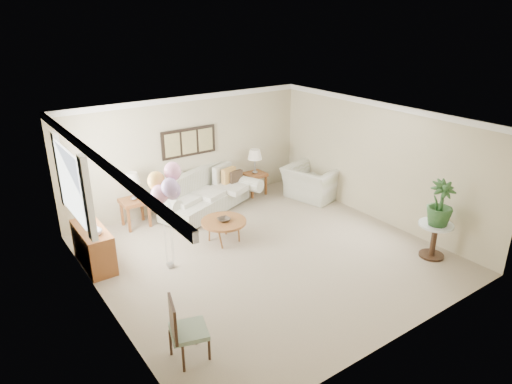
% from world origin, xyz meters
% --- Properties ---
extents(ground_plane, '(6.00, 6.00, 0.00)m').
position_xyz_m(ground_plane, '(0.00, 0.00, 0.00)').
color(ground_plane, tan).
extents(room_shell, '(6.04, 6.04, 2.60)m').
position_xyz_m(room_shell, '(-0.11, 0.09, 1.63)').
color(room_shell, beige).
rests_on(room_shell, ground).
extents(wall_art_triptych, '(1.35, 0.06, 0.65)m').
position_xyz_m(wall_art_triptych, '(0.00, 2.96, 1.55)').
color(wall_art_triptych, black).
rests_on(wall_art_triptych, ground).
extents(sofa, '(2.81, 1.73, 0.92)m').
position_xyz_m(sofa, '(0.09, 2.51, 0.36)').
color(sofa, silver).
rests_on(sofa, ground).
extents(end_table_left, '(0.57, 0.52, 0.62)m').
position_xyz_m(end_table_left, '(-1.53, 2.62, 0.52)').
color(end_table_left, brown).
rests_on(end_table_left, ground).
extents(end_table_right, '(0.51, 0.47, 0.56)m').
position_xyz_m(end_table_right, '(1.62, 2.65, 0.47)').
color(end_table_right, brown).
rests_on(end_table_right, ground).
extents(lamp_left, '(0.34, 0.34, 0.60)m').
position_xyz_m(lamp_left, '(-1.53, 2.62, 1.08)').
color(lamp_left, gray).
rests_on(lamp_left, end_table_left).
extents(lamp_right, '(0.35, 0.35, 0.62)m').
position_xyz_m(lamp_right, '(1.62, 2.65, 1.03)').
color(lamp_right, gray).
rests_on(lamp_right, end_table_right).
extents(coffee_table, '(0.91, 0.91, 0.46)m').
position_xyz_m(coffee_table, '(-0.35, 0.93, 0.42)').
color(coffee_table, brown).
rests_on(coffee_table, ground).
extents(decor_bowl, '(0.25, 0.25, 0.06)m').
position_xyz_m(decor_bowl, '(-0.36, 0.90, 0.49)').
color(decor_bowl, '#31281E').
rests_on(decor_bowl, coffee_table).
extents(armchair, '(1.33, 1.45, 0.80)m').
position_xyz_m(armchair, '(2.62, 1.65, 0.40)').
color(armchair, silver).
rests_on(armchair, ground).
extents(side_table, '(0.63, 0.63, 0.68)m').
position_xyz_m(side_table, '(2.54, -1.86, 0.52)').
color(side_table, silver).
rests_on(side_table, ground).
extents(potted_plant, '(0.62, 0.62, 0.85)m').
position_xyz_m(potted_plant, '(2.52, -1.89, 1.11)').
color(potted_plant, '#1E4D20').
rests_on(potted_plant, side_table).
extents(accent_chair, '(0.59, 0.59, 0.97)m').
position_xyz_m(accent_chair, '(-2.53, -1.64, 0.50)').
color(accent_chair, gray).
rests_on(accent_chair, ground).
extents(credenza, '(0.46, 1.20, 0.74)m').
position_xyz_m(credenza, '(-2.76, 1.50, 0.37)').
color(credenza, brown).
rests_on(credenza, ground).
extents(vase_white, '(0.19, 0.19, 0.19)m').
position_xyz_m(vase_white, '(-2.74, 1.19, 0.84)').
color(vase_white, silver).
rests_on(vase_white, credenza).
extents(vase_sage, '(0.19, 0.19, 0.18)m').
position_xyz_m(vase_sage, '(-2.74, 1.69, 0.83)').
color(vase_sage, '#AFBD9D').
rests_on(vase_sage, credenza).
extents(balloon_cluster, '(0.61, 0.59, 1.96)m').
position_xyz_m(balloon_cluster, '(-1.65, 0.62, 1.59)').
color(balloon_cluster, gray).
rests_on(balloon_cluster, ground).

